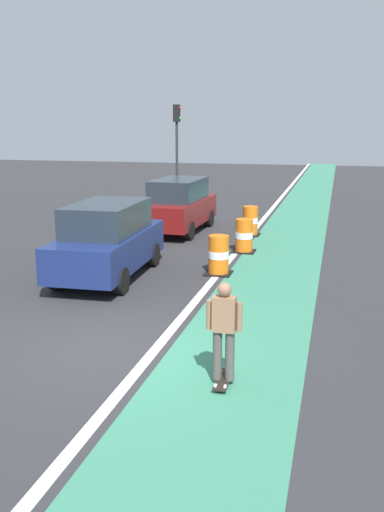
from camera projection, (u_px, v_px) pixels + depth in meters
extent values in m
plane|color=#2D2D30|center=(104.00, 351.00, 10.24)|extent=(100.00, 100.00, 0.00)
cube|color=#387F60|center=(291.00, 235.00, 20.94)|extent=(2.50, 80.00, 0.01)
cube|color=silver|center=(252.00, 233.00, 21.31)|extent=(0.20, 80.00, 0.01)
cube|color=black|center=(223.00, 380.00, 8.93)|extent=(0.25, 0.81, 0.02)
cylinder|color=silver|center=(225.00, 388.00, 8.67)|extent=(0.04, 0.11, 0.11)
cylinder|color=silver|center=(216.00, 387.00, 8.70)|extent=(0.04, 0.11, 0.11)
cylinder|color=silver|center=(230.00, 374.00, 9.16)|extent=(0.04, 0.11, 0.11)
cylinder|color=silver|center=(221.00, 373.00, 9.20)|extent=(0.04, 0.11, 0.11)
cylinder|color=#514C47|center=(230.00, 356.00, 8.81)|extent=(0.15, 0.15, 0.82)
cylinder|color=#514C47|center=(217.00, 355.00, 8.85)|extent=(0.15, 0.15, 0.82)
cube|color=#9E7051|center=(224.00, 314.00, 8.67)|extent=(0.37, 0.23, 0.56)
cylinder|color=#9E7051|center=(239.00, 317.00, 8.63)|extent=(0.09, 0.09, 0.48)
cylinder|color=#9E7051|center=(209.00, 315.00, 8.73)|extent=(0.09, 0.09, 0.48)
sphere|color=#9E7051|center=(224.00, 289.00, 8.58)|extent=(0.22, 0.22, 0.22)
cube|color=navy|center=(108.00, 249.00, 15.01)|extent=(2.04, 4.68, 0.90)
cube|color=#232D38|center=(107.00, 218.00, 14.81)|extent=(1.74, 2.92, 0.80)
cylinder|color=black|center=(100.00, 252.00, 16.64)|extent=(0.31, 0.69, 0.68)
cylinder|color=black|center=(152.00, 255.00, 16.30)|extent=(0.31, 0.69, 0.68)
cylinder|color=black|center=(58.00, 277.00, 13.92)|extent=(0.31, 0.69, 0.68)
cylinder|color=black|center=(120.00, 281.00, 13.59)|extent=(0.31, 0.69, 0.68)
cube|color=maroon|center=(179.00, 212.00, 21.44)|extent=(1.96, 4.65, 0.90)
cube|color=#232D38|center=(179.00, 190.00, 21.25)|extent=(1.70, 2.90, 0.80)
cylinder|color=black|center=(171.00, 216.00, 23.10)|extent=(0.30, 0.69, 0.68)
cylinder|color=black|center=(209.00, 218.00, 22.66)|extent=(0.30, 0.69, 0.68)
cylinder|color=black|center=(146.00, 228.00, 20.44)|extent=(0.30, 0.69, 0.68)
cylinder|color=black|center=(189.00, 231.00, 19.99)|extent=(0.30, 0.69, 0.68)
cylinder|color=orange|center=(218.00, 265.00, 15.44)|extent=(0.56, 0.56, 0.42)
cylinder|color=white|center=(219.00, 254.00, 15.37)|extent=(0.57, 0.57, 0.21)
cylinder|color=orange|center=(219.00, 243.00, 15.30)|extent=(0.56, 0.56, 0.42)
cube|color=black|center=(218.00, 273.00, 15.50)|extent=(0.73, 0.73, 0.04)
cylinder|color=orange|center=(244.00, 244.00, 18.12)|extent=(0.56, 0.56, 0.42)
cylinder|color=white|center=(244.00, 235.00, 18.05)|extent=(0.57, 0.57, 0.21)
cylinder|color=orange|center=(244.00, 225.00, 17.98)|extent=(0.56, 0.56, 0.42)
cube|color=black|center=(244.00, 251.00, 18.18)|extent=(0.73, 0.73, 0.04)
cylinder|color=orange|center=(250.00, 229.00, 20.89)|extent=(0.56, 0.56, 0.42)
cylinder|color=white|center=(250.00, 220.00, 20.82)|extent=(0.57, 0.57, 0.21)
cylinder|color=orange|center=(250.00, 212.00, 20.75)|extent=(0.56, 0.56, 0.42)
cube|color=black|center=(250.00, 235.00, 20.95)|extent=(0.73, 0.73, 0.04)
cylinder|color=#2D2D2D|center=(177.00, 161.00, 30.35)|extent=(0.14, 0.14, 4.20)
cube|color=black|center=(177.00, 113.00, 29.77)|extent=(0.32, 0.32, 0.90)
sphere|color=red|center=(180.00, 108.00, 29.66)|extent=(0.16, 0.16, 0.16)
sphere|color=green|center=(180.00, 118.00, 29.78)|extent=(0.16, 0.16, 0.16)
cylinder|color=#33333D|center=(156.00, 204.00, 25.95)|extent=(0.20, 0.20, 0.86)
cube|color=red|center=(156.00, 189.00, 25.79)|extent=(0.34, 0.20, 0.54)
sphere|color=#9E7051|center=(156.00, 181.00, 25.70)|extent=(0.20, 0.20, 0.20)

